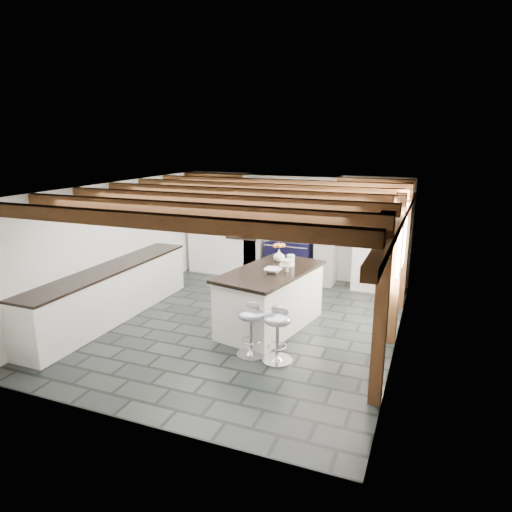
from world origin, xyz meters
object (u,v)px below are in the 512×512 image
at_px(range_cooker, 290,259).
at_px(kitchen_island, 271,298).
at_px(bar_stool_near, 278,328).
at_px(bar_stool_far, 252,323).

distance_m(range_cooker, kitchen_island, 2.67).
distance_m(bar_stool_near, bar_stool_far, 0.41).
height_order(kitchen_island, bar_stool_far, kitchen_island).
xyz_separation_m(kitchen_island, bar_stool_far, (0.10, -1.07, -0.01)).
distance_m(kitchen_island, bar_stool_near, 1.22).
bearing_deg(kitchen_island, range_cooker, 112.21).
bearing_deg(bar_stool_far, range_cooker, 101.62).
distance_m(kitchen_island, bar_stool_far, 1.08).
xyz_separation_m(range_cooker, kitchen_island, (0.50, -2.62, 0.04)).
bearing_deg(bar_stool_near, bar_stool_far, -178.96).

